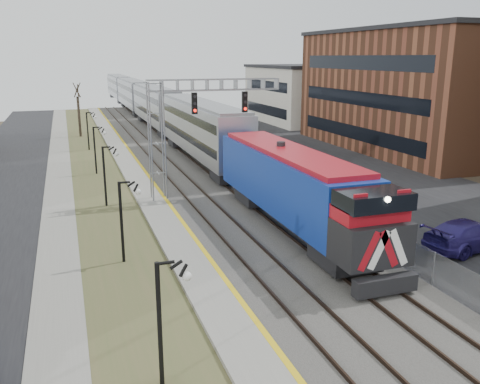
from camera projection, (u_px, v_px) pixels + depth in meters
name	position (u px, v px, depth m)	size (l,w,h in m)	color
sidewalk	(59.00, 185.00, 38.94)	(2.00, 120.00, 0.08)	gray
grass_median	(99.00, 182.00, 39.89)	(4.00, 120.00, 0.06)	#47512B
platform	(138.00, 178.00, 40.80)	(2.00, 120.00, 0.24)	gray
ballast_bed	(198.00, 174.00, 42.37)	(8.00, 120.00, 0.20)	#595651
parking_lot	(326.00, 165.00, 46.15)	(16.00, 120.00, 0.04)	black
platform_edge	(148.00, 176.00, 41.05)	(0.24, 120.00, 0.01)	gold
track_near	(174.00, 173.00, 41.70)	(1.58, 120.00, 0.15)	#2D2119
track_far	(215.00, 170.00, 42.80)	(1.58, 120.00, 0.15)	#2D2119
train	(152.00, 106.00, 70.86)	(3.00, 108.65, 5.33)	#123196
signal_gantry	(182.00, 119.00, 33.68)	(9.00, 1.07, 8.15)	gray
lampposts	(121.00, 221.00, 24.10)	(0.14, 62.14, 4.00)	black
fence	(245.00, 162.00, 43.51)	(0.04, 120.00, 1.60)	gray
car_lot_d	(469.00, 235.00, 25.79)	(2.15, 5.30, 1.54)	navy
car_lot_e	(284.00, 153.00, 47.57)	(1.85, 4.61, 1.57)	slate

